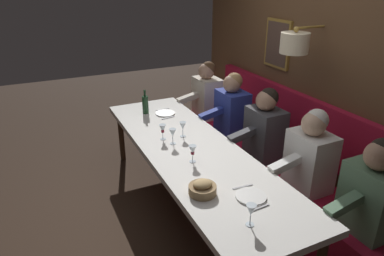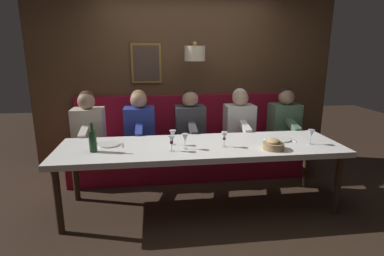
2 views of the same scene
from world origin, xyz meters
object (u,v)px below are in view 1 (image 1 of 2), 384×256
object	(u,v)px
diner_middle	(265,126)
diner_farthest	(207,92)
wine_glass_3	(183,126)
bread_bowl	(202,188)
wine_glass_1	(251,211)
wine_glass_4	(163,129)
wine_bottle	(145,104)
wine_glass_0	(173,133)
diner_far	(232,107)
dining_table	(191,154)
diner_near	(310,153)
diner_nearest	(372,190)
wine_glass_2	(193,150)

from	to	relation	value
diner_middle	diner_farthest	xyz separation A→B (m)	(0.00, 1.34, 0.00)
wine_glass_3	bread_bowl	world-z (taller)	wine_glass_3
wine_glass_1	bread_bowl	distance (m)	0.49
diner_middle	diner_farthest	bearing A→B (deg)	90.00
wine_glass_4	diner_farthest	bearing A→B (deg)	44.17
wine_bottle	bread_bowl	size ratio (longest dim) A/B	1.36
wine_glass_0	diner_far	bearing A→B (deg)	26.71
diner_far	dining_table	bearing A→B (deg)	-142.04
diner_far	wine_bottle	world-z (taller)	diner_far
wine_glass_4	diner_near	bearing A→B (deg)	-43.79
bread_bowl	wine_bottle	bearing A→B (deg)	85.15
wine_glass_1	bread_bowl	bearing A→B (deg)	104.46
diner_middle	wine_glass_0	bearing A→B (deg)	170.05
diner_nearest	wine_glass_2	xyz separation A→B (m)	(-0.98, 1.10, 0.04)
diner_farthest	diner_nearest	bearing A→B (deg)	-90.00
diner_farthest	wine_glass_3	distance (m)	1.34
diner_nearest	wine_bottle	distance (m)	2.65
dining_table	wine_bottle	xyz separation A→B (m)	(-0.09, 1.12, 0.17)
wine_glass_1	wine_bottle	distance (m)	2.32
wine_glass_2	bread_bowl	distance (m)	0.52
diner_nearest	wine_glass_2	bearing A→B (deg)	131.67
bread_bowl	wine_glass_3	bearing A→B (deg)	74.08
wine_glass_1	bread_bowl	world-z (taller)	wine_glass_1
wine_glass_0	diner_farthest	bearing A→B (deg)	49.38
wine_glass_1	wine_glass_3	size ratio (longest dim) A/B	1.00
wine_glass_2	wine_glass_4	distance (m)	0.57
wine_glass_2	wine_glass_3	size ratio (longest dim) A/B	1.00
wine_glass_3	wine_glass_0	bearing A→B (deg)	-144.49
diner_farthest	wine_glass_4	xyz separation A→B (m)	(-1.05, -1.02, 0.04)
diner_middle	diner_farthest	world-z (taller)	same
dining_table	bread_bowl	xyz separation A→B (m)	(-0.25, -0.73, 0.11)
diner_near	diner_middle	xyz separation A→B (m)	(0.00, 0.69, 0.00)
diner_far	wine_glass_3	distance (m)	0.92
diner_far	wine_glass_3	world-z (taller)	diner_far
wine_glass_2	wine_glass_4	world-z (taller)	same
wine_glass_1	wine_bottle	bearing A→B (deg)	89.15
wine_glass_2	wine_glass_3	distance (m)	0.56
wine_glass_0	wine_bottle	size ratio (longest dim) A/B	0.55
diner_middle	wine_glass_0	distance (m)	1.02
diner_middle	wine_glass_4	xyz separation A→B (m)	(-1.05, 0.32, 0.04)
diner_near	wine_glass_3	distance (m)	1.29
diner_middle	wine_glass_2	size ratio (longest dim) A/B	4.82
diner_far	diner_middle	bearing A→B (deg)	-90.00
diner_middle	dining_table	bearing A→B (deg)	-179.44
bread_bowl	diner_far	bearing A→B (deg)	51.36
diner_farthest	wine_glass_1	distance (m)	2.74
wine_glass_0	wine_glass_3	world-z (taller)	same
diner_near	wine_glass_2	world-z (taller)	diner_near
diner_middle	wine_glass_1	xyz separation A→B (m)	(-1.01, -1.21, 0.04)
diner_farthest	wine_bottle	bearing A→B (deg)	-166.58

